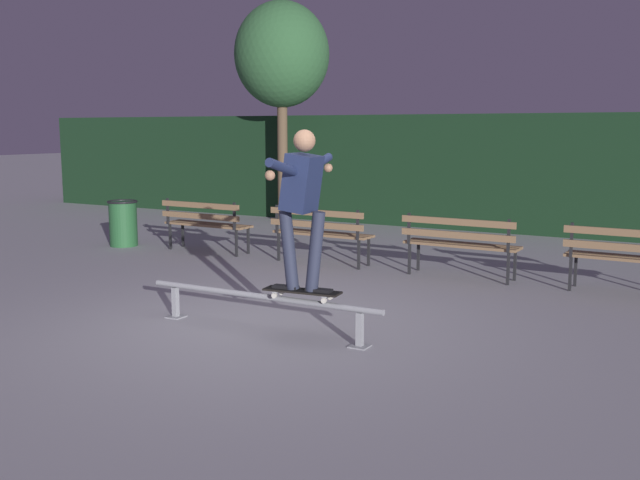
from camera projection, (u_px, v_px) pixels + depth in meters
ground_plane at (268, 328)px, 7.47m from camera, size 90.00×90.00×0.00m
hedge_backdrop at (497, 172)px, 14.68m from camera, size 24.00×1.20×2.33m
grind_rail at (261, 302)px, 7.31m from camera, size 2.73×0.18×0.39m
skateboard at (302, 292)px, 7.05m from camera, size 0.80×0.28×0.09m
skateboarder at (302, 196)px, 6.91m from camera, size 0.63×1.40×1.56m
park_bench_leftmost at (205, 220)px, 11.95m from camera, size 1.61×0.46×0.88m
park_bench_left_center at (320, 229)px, 10.90m from camera, size 1.61×0.46×0.88m
park_bench_right_center at (460, 240)px, 9.85m from camera, size 1.61×0.46×0.88m
park_bench_rightmost at (633, 253)px, 8.80m from camera, size 1.61×0.46×0.88m
tree_far_left at (282, 56)px, 15.40m from camera, size 2.04×2.04×4.73m
trash_can at (123, 223)px, 12.64m from camera, size 0.52×0.52×0.80m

